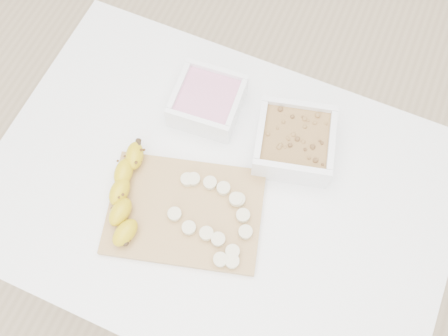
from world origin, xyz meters
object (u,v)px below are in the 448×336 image
at_px(table, 219,204).
at_px(banana, 126,195).
at_px(cutting_board, 185,211).
at_px(bowl_granola, 294,142).
at_px(bowl_yogurt, 208,101).

distance_m(table, banana, 0.23).
bearing_deg(table, banana, -149.60).
xyz_separation_m(table, cutting_board, (-0.04, -0.07, 0.10)).
relative_size(table, bowl_granola, 5.01).
distance_m(bowl_yogurt, cutting_board, 0.26).
distance_m(table, bowl_yogurt, 0.24).
height_order(table, banana, banana).
bearing_deg(bowl_yogurt, banana, -103.21).
height_order(table, cutting_board, cutting_board).
bearing_deg(table, bowl_yogurt, 120.47).
xyz_separation_m(table, bowl_granola, (0.11, 0.15, 0.14)).
bearing_deg(cutting_board, banana, -168.94).
bearing_deg(banana, bowl_granola, 32.67).
bearing_deg(table, cutting_board, -121.14).
bearing_deg(bowl_granola, cutting_board, -124.37).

